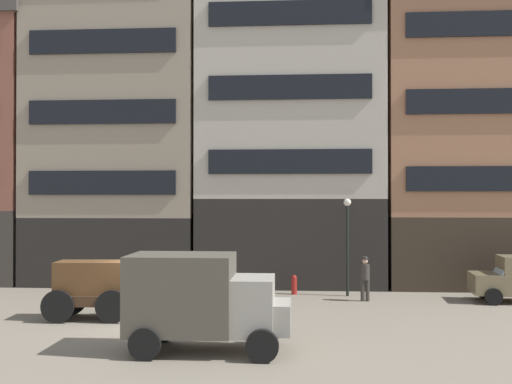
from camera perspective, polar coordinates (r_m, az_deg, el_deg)
ground_plane at (r=20.14m, az=-11.12°, el=-12.46°), size 120.00×120.00×0.00m
building_center_left at (r=30.96m, az=-12.81°, el=7.28°), size 8.63×7.11×16.67m
building_center_right at (r=29.77m, az=3.37°, el=8.81°), size 9.19×7.11×17.93m
building_far_right at (r=30.62m, az=19.43°, el=4.85°), size 8.39×7.11×13.97m
cargo_wagon at (r=20.95m, az=-15.72°, el=-8.79°), size 2.99×1.69×1.98m
draft_horse at (r=20.15m, az=-7.70°, el=-8.79°), size 2.35×0.71×2.30m
delivery_truck_near at (r=16.04m, az=-5.23°, el=-10.36°), size 4.35×2.13×2.62m
pedestrian_officer at (r=24.05m, az=10.61°, el=-8.13°), size 0.48×0.48×1.79m
streetlamp_curbside at (r=25.02m, az=8.93°, el=-3.96°), size 0.32×0.32×4.12m
fire_hydrant_curbside at (r=25.42m, az=3.75°, el=-8.99°), size 0.24×0.24×0.83m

